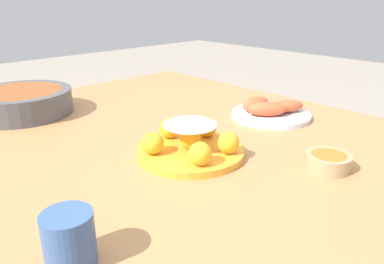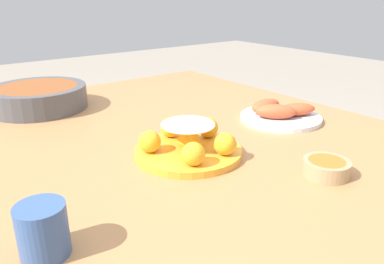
# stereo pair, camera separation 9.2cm
# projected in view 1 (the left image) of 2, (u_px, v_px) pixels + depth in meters

# --- Properties ---
(dining_table) EXTENTS (1.48, 1.09, 0.75)m
(dining_table) POSITION_uv_depth(u_px,v_px,m) (194.00, 168.00, 1.01)
(dining_table) COLOR #A87547
(dining_table) RESTS_ON ground_plane
(cake_plate) EXTENTS (0.26, 0.26, 0.09)m
(cake_plate) POSITION_uv_depth(u_px,v_px,m) (191.00, 143.00, 0.88)
(cake_plate) COLOR gold
(cake_plate) RESTS_ON dining_table
(serving_bowl) EXTENTS (0.31, 0.31, 0.08)m
(serving_bowl) POSITION_uv_depth(u_px,v_px,m) (22.00, 101.00, 1.17)
(serving_bowl) COLOR #4C4C51
(serving_bowl) RESTS_ON dining_table
(sauce_bowl) EXTENTS (0.10, 0.10, 0.03)m
(sauce_bowl) POSITION_uv_depth(u_px,v_px,m) (328.00, 161.00, 0.81)
(sauce_bowl) COLOR tan
(sauce_bowl) RESTS_ON dining_table
(seafood_platter) EXTENTS (0.24, 0.24, 0.06)m
(seafood_platter) POSITION_uv_depth(u_px,v_px,m) (270.00, 111.00, 1.15)
(seafood_platter) COLOR silver
(seafood_platter) RESTS_ON dining_table
(cup_far) EXTENTS (0.07, 0.07, 0.08)m
(cup_far) POSITION_uv_depth(u_px,v_px,m) (69.00, 239.00, 0.52)
(cup_far) COLOR #38568E
(cup_far) RESTS_ON dining_table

